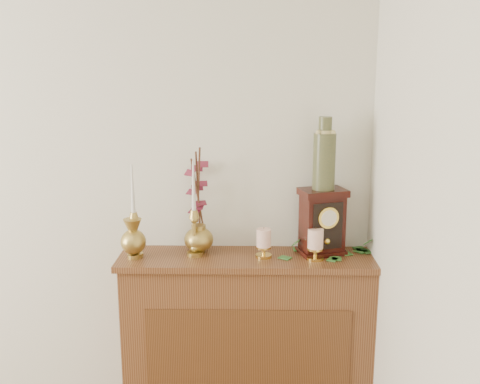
{
  "coord_description": "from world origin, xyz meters",
  "views": [
    {
      "loc": [
        1.41,
        -0.46,
        1.83
      ],
      "look_at": [
        1.36,
        2.05,
        1.26
      ],
      "focal_mm": 42.0,
      "sensor_mm": 36.0,
      "label": 1
    }
  ],
  "objects_px": {
    "ginger_jar": "(198,204)",
    "mantel_clock": "(322,222)",
    "candlestick_left": "(134,227)",
    "bud_vase": "(133,239)",
    "candlestick_center": "(194,225)",
    "ceramic_vase": "(324,157)"
  },
  "relations": [
    {
      "from": "candlestick_left",
      "to": "candlestick_center",
      "type": "distance_m",
      "value": 0.28
    },
    {
      "from": "candlestick_center",
      "to": "bud_vase",
      "type": "relative_size",
      "value": 2.39
    },
    {
      "from": "candlestick_center",
      "to": "ceramic_vase",
      "type": "xyz_separation_m",
      "value": [
        0.61,
        0.05,
        0.32
      ]
    },
    {
      "from": "ginger_jar",
      "to": "bud_vase",
      "type": "bearing_deg",
      "value": -156.89
    },
    {
      "from": "candlestick_center",
      "to": "bud_vase",
      "type": "xyz_separation_m",
      "value": [
        -0.28,
        -0.04,
        -0.06
      ]
    },
    {
      "from": "bud_vase",
      "to": "ginger_jar",
      "type": "height_order",
      "value": "ginger_jar"
    },
    {
      "from": "ginger_jar",
      "to": "mantel_clock",
      "type": "xyz_separation_m",
      "value": [
        0.6,
        -0.04,
        -0.08
      ]
    },
    {
      "from": "ceramic_vase",
      "to": "ginger_jar",
      "type": "bearing_deg",
      "value": 176.67
    },
    {
      "from": "candlestick_center",
      "to": "mantel_clock",
      "type": "bearing_deg",
      "value": 4.26
    },
    {
      "from": "candlestick_left",
      "to": "bud_vase",
      "type": "distance_m",
      "value": 0.06
    },
    {
      "from": "candlestick_left",
      "to": "candlestick_center",
      "type": "xyz_separation_m",
      "value": [
        0.28,
        0.02,
        0.0
      ]
    },
    {
      "from": "ginger_jar",
      "to": "ceramic_vase",
      "type": "relative_size",
      "value": 1.54
    },
    {
      "from": "bud_vase",
      "to": "ginger_jar",
      "type": "distance_m",
      "value": 0.35
    },
    {
      "from": "candlestick_left",
      "to": "mantel_clock",
      "type": "distance_m",
      "value": 0.9
    },
    {
      "from": "candlestick_left",
      "to": "bud_vase",
      "type": "height_order",
      "value": "candlestick_left"
    },
    {
      "from": "candlestick_left",
      "to": "mantel_clock",
      "type": "bearing_deg",
      "value": 4.31
    },
    {
      "from": "bud_vase",
      "to": "mantel_clock",
      "type": "height_order",
      "value": "mantel_clock"
    },
    {
      "from": "candlestick_left",
      "to": "bud_vase",
      "type": "bearing_deg",
      "value": -97.13
    },
    {
      "from": "candlestick_left",
      "to": "candlestick_center",
      "type": "bearing_deg",
      "value": 4.41
    },
    {
      "from": "candlestick_left",
      "to": "bud_vase",
      "type": "relative_size",
      "value": 2.33
    },
    {
      "from": "bud_vase",
      "to": "mantel_clock",
      "type": "distance_m",
      "value": 0.9
    },
    {
      "from": "candlestick_left",
      "to": "ceramic_vase",
      "type": "height_order",
      "value": "ceramic_vase"
    }
  ]
}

